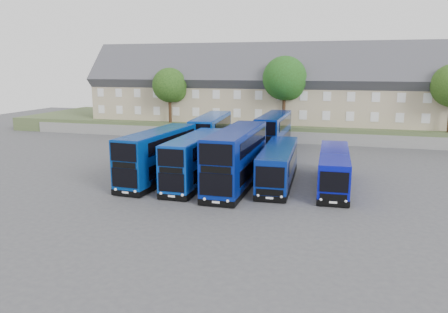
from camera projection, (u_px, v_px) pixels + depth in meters
ground at (214, 190)px, 35.09m from camera, size 120.00×120.00×0.00m
retaining_wall at (266, 136)px, 57.59m from camera, size 70.00×0.40×1.50m
earth_bank at (278, 125)px, 66.98m from camera, size 80.00×20.00×2.00m
terrace_row at (317, 90)px, 60.51m from camera, size 66.00×10.40×11.20m
dd_front_left at (158, 157)px, 37.69m from camera, size 3.24×11.05×4.33m
dd_front_mid at (194, 161)px, 36.53m from camera, size 2.42×10.26×4.07m
dd_front_right at (236, 159)px, 35.82m from camera, size 2.76×11.90×4.72m
dd_rear_left at (211, 136)px, 48.28m from camera, size 3.55×11.37×4.45m
dd_rear_right at (274, 134)px, 50.05m from camera, size 2.62×11.10×4.40m
coach_east_a at (278, 166)px, 36.86m from camera, size 2.93×11.64×3.15m
coach_east_b at (334, 170)px, 35.58m from camera, size 2.63×11.06×3.00m
tree_west at (171, 87)px, 60.99m from camera, size 4.80×4.80×7.65m
tree_mid at (286, 80)px, 57.07m from camera, size 5.76×5.76×9.18m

